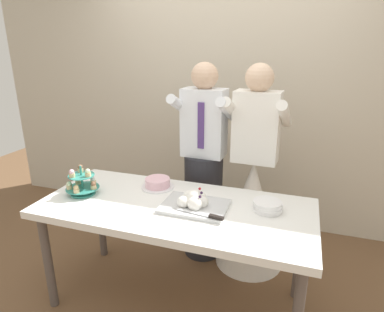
{
  "coord_description": "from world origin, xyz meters",
  "views": [
    {
      "loc": [
        0.73,
        -1.82,
        1.77
      ],
      "look_at": [
        0.07,
        0.15,
        1.07
      ],
      "focal_mm": 30.82,
      "sensor_mm": 36.0,
      "label": 1
    }
  ],
  "objects_px": {
    "cupcake_stand": "(82,183)",
    "round_cake": "(158,183)",
    "plate_stack": "(268,206)",
    "person_bride": "(252,200)",
    "main_cake_tray": "(195,202)",
    "dessert_table": "(175,215)",
    "person_groom": "(204,175)"
  },
  "relations": [
    {
      "from": "cupcake_stand",
      "to": "round_cake",
      "type": "distance_m",
      "value": 0.53
    },
    {
      "from": "plate_stack",
      "to": "person_bride",
      "type": "height_order",
      "value": "person_bride"
    },
    {
      "from": "main_cake_tray",
      "to": "person_bride",
      "type": "height_order",
      "value": "person_bride"
    },
    {
      "from": "plate_stack",
      "to": "round_cake",
      "type": "bearing_deg",
      "value": 172.29
    },
    {
      "from": "dessert_table",
      "to": "plate_stack",
      "type": "distance_m",
      "value": 0.61
    },
    {
      "from": "person_bride",
      "to": "plate_stack",
      "type": "bearing_deg",
      "value": -72.03
    },
    {
      "from": "dessert_table",
      "to": "plate_stack",
      "type": "height_order",
      "value": "plate_stack"
    },
    {
      "from": "main_cake_tray",
      "to": "round_cake",
      "type": "relative_size",
      "value": 1.81
    },
    {
      "from": "main_cake_tray",
      "to": "person_bride",
      "type": "distance_m",
      "value": 0.73
    },
    {
      "from": "plate_stack",
      "to": "round_cake",
      "type": "xyz_separation_m",
      "value": [
        -0.81,
        0.11,
        0.0
      ]
    },
    {
      "from": "round_cake",
      "to": "person_groom",
      "type": "distance_m",
      "value": 0.48
    },
    {
      "from": "dessert_table",
      "to": "person_bride",
      "type": "xyz_separation_m",
      "value": [
        0.42,
        0.63,
        -0.12
      ]
    },
    {
      "from": "cupcake_stand",
      "to": "plate_stack",
      "type": "relative_size",
      "value": 1.23
    },
    {
      "from": "cupcake_stand",
      "to": "dessert_table",
      "type": "bearing_deg",
      "value": 3.98
    },
    {
      "from": "cupcake_stand",
      "to": "main_cake_tray",
      "type": "bearing_deg",
      "value": 3.34
    },
    {
      "from": "round_cake",
      "to": "person_bride",
      "type": "relative_size",
      "value": 0.14
    },
    {
      "from": "person_groom",
      "to": "main_cake_tray",
      "type": "bearing_deg",
      "value": -78.49
    },
    {
      "from": "cupcake_stand",
      "to": "person_groom",
      "type": "distance_m",
      "value": 0.98
    },
    {
      "from": "cupcake_stand",
      "to": "person_bride",
      "type": "height_order",
      "value": "person_bride"
    },
    {
      "from": "main_cake_tray",
      "to": "plate_stack",
      "type": "distance_m",
      "value": 0.47
    },
    {
      "from": "plate_stack",
      "to": "round_cake",
      "type": "distance_m",
      "value": 0.82
    },
    {
      "from": "cupcake_stand",
      "to": "main_cake_tray",
      "type": "relative_size",
      "value": 0.53
    },
    {
      "from": "plate_stack",
      "to": "cupcake_stand",
      "type": "bearing_deg",
      "value": -172.84
    },
    {
      "from": "dessert_table",
      "to": "main_cake_tray",
      "type": "relative_size",
      "value": 4.14
    },
    {
      "from": "dessert_table",
      "to": "person_groom",
      "type": "bearing_deg",
      "value": 89.5
    },
    {
      "from": "plate_stack",
      "to": "person_groom",
      "type": "bearing_deg",
      "value": 137.82
    },
    {
      "from": "round_cake",
      "to": "person_bride",
      "type": "xyz_separation_m",
      "value": [
        0.64,
        0.41,
        -0.23
      ]
    },
    {
      "from": "person_bride",
      "to": "person_groom",
      "type": "bearing_deg",
      "value": 178.56
    },
    {
      "from": "dessert_table",
      "to": "main_cake_tray",
      "type": "distance_m",
      "value": 0.18
    },
    {
      "from": "dessert_table",
      "to": "person_bride",
      "type": "relative_size",
      "value": 1.08
    },
    {
      "from": "dessert_table",
      "to": "round_cake",
      "type": "xyz_separation_m",
      "value": [
        -0.22,
        0.22,
        0.11
      ]
    },
    {
      "from": "dessert_table",
      "to": "cupcake_stand",
      "type": "bearing_deg",
      "value": -176.02
    }
  ]
}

